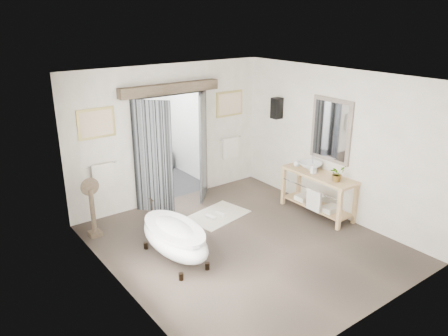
# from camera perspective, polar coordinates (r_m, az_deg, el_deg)

# --- Properties ---
(ground_plane) EXTENTS (5.00, 5.00, 0.00)m
(ground_plane) POSITION_cam_1_polar(r_m,az_deg,el_deg) (7.83, 2.66, -9.84)
(ground_plane) COLOR brown
(room_shell) EXTENTS (4.52, 5.02, 2.91)m
(room_shell) POSITION_cam_1_polar(r_m,az_deg,el_deg) (6.99, 3.34, 3.03)
(room_shell) COLOR silver
(room_shell) RESTS_ON ground_plane
(shower_room) EXTENTS (2.22, 2.01, 2.51)m
(shower_room) POSITION_cam_1_polar(r_m,az_deg,el_deg) (10.63, -10.99, 3.19)
(shower_room) COLOR #252529
(shower_room) RESTS_ON ground_plane
(back_wall_dressing) EXTENTS (3.82, 0.71, 2.52)m
(back_wall_dressing) POSITION_cam_1_polar(r_m,az_deg,el_deg) (9.02, -6.54, 4.82)
(back_wall_dressing) COLOR black
(back_wall_dressing) RESTS_ON ground_plane
(clawfoot_tub) EXTENTS (0.74, 1.66, 0.81)m
(clawfoot_tub) POSITION_cam_1_polar(r_m,az_deg,el_deg) (7.25, -6.48, -9.00)
(clawfoot_tub) COLOR black
(clawfoot_tub) RESTS_ON ground_plane
(vanity) EXTENTS (0.57, 1.60, 0.85)m
(vanity) POSITION_cam_1_polar(r_m,az_deg,el_deg) (8.91, 12.13, -2.87)
(vanity) COLOR tan
(vanity) RESTS_ON ground_plane
(pedestal_mirror) EXTENTS (0.33, 0.22, 1.12)m
(pedestal_mirror) POSITION_cam_1_polar(r_m,az_deg,el_deg) (8.23, -16.79, -5.43)
(pedestal_mirror) COLOR brown
(pedestal_mirror) RESTS_ON ground_plane
(rug) EXTENTS (1.33, 1.02, 0.01)m
(rug) POSITION_cam_1_polar(r_m,az_deg,el_deg) (8.83, -0.88, -6.18)
(rug) COLOR beige
(rug) RESTS_ON ground_plane
(slippers) EXTENTS (0.36, 0.25, 0.05)m
(slippers) POSITION_cam_1_polar(r_m,az_deg,el_deg) (8.75, -1.18, -6.22)
(slippers) COLOR white
(slippers) RESTS_ON rug
(basin) EXTENTS (0.54, 0.54, 0.16)m
(basin) POSITION_cam_1_polar(r_m,az_deg,el_deg) (8.97, 11.20, 0.25)
(basin) COLOR white
(basin) RESTS_ON vanity
(plant) EXTENTS (0.29, 0.25, 0.31)m
(plant) POSITION_cam_1_polar(r_m,az_deg,el_deg) (8.46, 14.57, -0.69)
(plant) COLOR gray
(plant) RESTS_ON vanity
(soap_bottle_a) EXTENTS (0.10, 0.11, 0.21)m
(soap_bottle_a) POSITION_cam_1_polar(r_m,az_deg,el_deg) (8.77, 11.63, -0.08)
(soap_bottle_a) COLOR gray
(soap_bottle_a) RESTS_ON vanity
(soap_bottle_b) EXTENTS (0.16, 0.16, 0.16)m
(soap_bottle_b) POSITION_cam_1_polar(r_m,az_deg,el_deg) (9.13, 9.48, 0.71)
(soap_bottle_b) COLOR gray
(soap_bottle_b) RESTS_ON vanity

